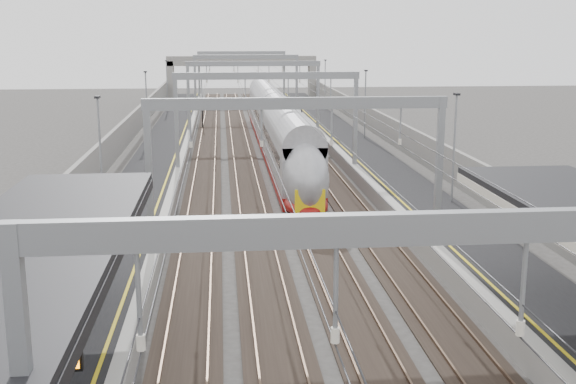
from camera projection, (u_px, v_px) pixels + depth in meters
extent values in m
cube|color=black|center=(157.00, 167.00, 53.61)|extent=(4.00, 120.00, 1.00)
cube|color=black|center=(369.00, 163.00, 55.06)|extent=(4.00, 120.00, 1.00)
cube|color=black|center=(205.00, 172.00, 54.02)|extent=(2.40, 140.00, 0.08)
cube|color=brown|center=(195.00, 171.00, 53.94)|extent=(0.07, 140.00, 0.14)
cube|color=brown|center=(214.00, 171.00, 54.07)|extent=(0.07, 140.00, 0.14)
cube|color=black|center=(245.00, 172.00, 54.29)|extent=(2.40, 140.00, 0.08)
cube|color=brown|center=(235.00, 171.00, 54.21)|extent=(0.07, 140.00, 0.14)
cube|color=brown|center=(254.00, 170.00, 54.34)|extent=(0.07, 140.00, 0.14)
cube|color=black|center=(285.00, 171.00, 54.57)|extent=(2.40, 140.00, 0.08)
cube|color=brown|center=(275.00, 170.00, 54.48)|extent=(0.07, 140.00, 0.14)
cube|color=brown|center=(294.00, 170.00, 54.61)|extent=(0.07, 140.00, 0.14)
cube|color=black|center=(324.00, 170.00, 54.84)|extent=(2.40, 140.00, 0.08)
cube|color=brown|center=(314.00, 169.00, 54.75)|extent=(0.07, 140.00, 0.14)
cube|color=brown|center=(333.00, 169.00, 54.88)|extent=(0.07, 140.00, 0.14)
cube|color=gray|center=(433.00, 228.00, 11.05)|extent=(13.00, 0.25, 0.50)
cube|color=gray|center=(149.00, 177.00, 30.58)|extent=(0.28, 0.28, 6.60)
cube|color=gray|center=(439.00, 171.00, 31.72)|extent=(0.28, 0.28, 6.60)
cube|color=gray|center=(297.00, 103.00, 30.49)|extent=(13.00, 0.25, 0.50)
cube|color=gray|center=(176.00, 121.00, 50.02)|extent=(0.28, 0.28, 6.60)
cube|color=gray|center=(355.00, 119.00, 51.16)|extent=(0.28, 0.28, 6.60)
cube|color=gray|center=(267.00, 76.00, 49.93)|extent=(13.00, 0.25, 0.50)
cube|color=gray|center=(188.00, 96.00, 69.46)|extent=(0.28, 0.28, 6.60)
cube|color=gray|center=(318.00, 95.00, 70.61)|extent=(0.28, 0.28, 6.60)
cube|color=gray|center=(253.00, 64.00, 69.37)|extent=(13.00, 0.25, 0.50)
cube|color=gray|center=(195.00, 82.00, 88.91)|extent=(0.28, 0.28, 6.60)
cube|color=gray|center=(297.00, 81.00, 90.05)|extent=(0.28, 0.28, 6.60)
cube|color=gray|center=(246.00, 57.00, 88.82)|extent=(13.00, 0.25, 0.50)
cube|color=gray|center=(199.00, 74.00, 106.40)|extent=(0.28, 0.28, 6.60)
cube|color=gray|center=(284.00, 73.00, 107.55)|extent=(0.28, 0.28, 6.60)
cube|color=gray|center=(242.00, 53.00, 106.32)|extent=(13.00, 0.25, 0.50)
cylinder|color=#262628|center=(204.00, 94.00, 57.70)|extent=(0.03, 140.00, 0.03)
cylinder|color=#262628|center=(242.00, 93.00, 57.97)|extent=(0.03, 140.00, 0.03)
cylinder|color=#262628|center=(279.00, 93.00, 58.25)|extent=(0.03, 140.00, 0.03)
cylinder|color=#262628|center=(316.00, 93.00, 58.52)|extent=(0.03, 140.00, 0.03)
cylinder|color=black|center=(18.00, 268.00, 22.78)|extent=(0.20, 0.20, 4.00)
cube|color=black|center=(37.00, 357.00, 13.00)|extent=(1.60, 0.15, 0.55)
cube|color=orange|center=(36.00, 359.00, 12.92)|extent=(1.50, 0.02, 0.42)
cube|color=gray|center=(242.00, 61.00, 106.56)|extent=(22.00, 2.20, 1.40)
cube|color=gray|center=(171.00, 82.00, 106.28)|extent=(1.00, 2.20, 6.20)
cube|color=gray|center=(312.00, 81.00, 108.19)|extent=(1.00, 2.20, 6.20)
cube|color=gray|center=(113.00, 153.00, 53.08)|extent=(0.30, 120.00, 3.20)
cube|color=gray|center=(411.00, 149.00, 55.11)|extent=(0.30, 120.00, 3.20)
cube|color=maroon|center=(287.00, 169.00, 52.25)|extent=(2.62, 22.32, 0.78)
cube|color=gray|center=(287.00, 144.00, 51.85)|extent=(2.62, 22.32, 2.91)
cube|color=black|center=(299.00, 197.00, 44.72)|extent=(1.94, 2.33, 0.49)
cube|color=maroon|center=(267.00, 129.00, 74.32)|extent=(2.62, 22.32, 0.78)
cube|color=gray|center=(267.00, 111.00, 73.93)|extent=(2.62, 22.32, 2.91)
cube|color=black|center=(273.00, 143.00, 66.80)|extent=(1.94, 2.33, 0.49)
ellipsoid|color=gray|center=(306.00, 179.00, 40.87)|extent=(2.62, 5.05, 4.08)
cube|color=yellow|center=(310.00, 203.00, 39.04)|extent=(1.65, 0.12, 1.46)
cube|color=black|center=(309.00, 175.00, 39.14)|extent=(1.55, 0.56, 0.91)
cylinder|color=black|center=(203.00, 115.00, 78.09)|extent=(0.12, 0.12, 3.00)
cube|color=black|center=(202.00, 101.00, 77.74)|extent=(0.32, 0.22, 0.75)
sphere|color=#0CE526|center=(202.00, 99.00, 77.58)|extent=(0.16, 0.16, 0.16)
cylinder|color=black|center=(280.00, 115.00, 78.87)|extent=(0.12, 0.12, 3.00)
cube|color=black|center=(280.00, 100.00, 78.52)|extent=(0.32, 0.22, 0.75)
sphere|color=red|center=(280.00, 99.00, 78.36)|extent=(0.16, 0.16, 0.16)
cylinder|color=black|center=(302.00, 116.00, 77.16)|extent=(0.12, 0.12, 3.00)
cube|color=black|center=(302.00, 101.00, 76.82)|extent=(0.32, 0.22, 0.75)
sphere|color=red|center=(302.00, 100.00, 76.66)|extent=(0.16, 0.16, 0.16)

